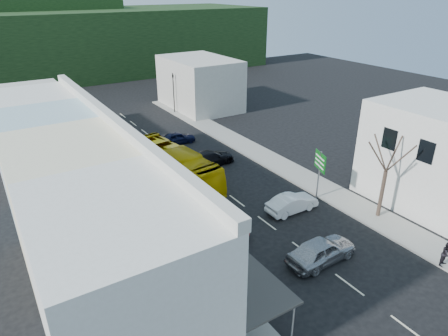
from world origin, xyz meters
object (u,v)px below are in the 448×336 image
Objects in this scene: traffic_signal at (174,93)px; car_white at (292,203)px; car_red at (220,235)px; bus at (175,166)px; pedestrian_left at (146,218)px; car_silver at (321,252)px; street_tree at (386,171)px; direction_sign at (319,176)px; pedestrian_right at (447,254)px.

car_white is at bearing 78.19° from traffic_signal.
bus is at bearing -13.54° from car_red.
pedestrian_left is at bearing 56.14° from traffic_signal.
bus is 2.64× the size of car_silver.
traffic_signal reaches higher than car_silver.
street_tree reaches higher than traffic_signal.
street_tree reaches higher than direction_sign.
pedestrian_left is 0.22× the size of street_tree.
car_red is at bearing 65.56° from traffic_signal.
pedestrian_right is at bearing 85.36° from traffic_signal.
traffic_signal is at bearing 57.76° from bus.
car_silver is 1.00× the size of car_white.
car_silver is 0.80× the size of traffic_signal.
traffic_signal is (-1.14, 33.27, -1.11)m from street_tree.
car_silver is at bearing -86.17° from bus.
direction_sign is (8.52, -9.16, 0.57)m from bus.
street_tree is (1.44, 6.17, 2.86)m from pedestrian_right.
traffic_signal is (3.89, 29.09, 2.05)m from car_white.
traffic_signal is (0.30, 39.44, 1.75)m from pedestrian_right.
street_tree is (7.60, 1.59, 3.16)m from car_silver.
car_silver is at bearing 155.96° from car_white.
pedestrian_left is (-10.64, 3.57, 0.30)m from car_white.
car_silver is 8.53m from direction_sign.
car_red is 0.60× the size of street_tree.
pedestrian_right is 0.40× the size of direction_sign.
car_red is (-4.53, 5.04, 0.00)m from car_silver.
car_red is 2.71× the size of pedestrian_left.
direction_sign is (5.66, 6.22, 1.42)m from car_silver.
pedestrian_left is 1.00× the size of pedestrian_right.
car_red is at bearing 40.17° from car_silver.
traffic_signal is (14.53, 25.52, 1.75)m from pedestrian_left.
car_white is 7.15m from car_red.
street_tree reaches higher than pedestrian_left.
bus is 2.52× the size of car_red.
street_tree reaches higher than pedestrian_right.
car_red is 5.58m from pedestrian_left.
traffic_signal is at bearing 109.00° from direction_sign.
pedestrian_right is 0.31× the size of traffic_signal.
direction_sign is 5.31m from street_tree.
car_white is 0.96× the size of car_red.
street_tree is (1.94, -4.63, 1.75)m from direction_sign.
pedestrian_left is at bearing -172.24° from direction_sign.
traffic_signal is (6.46, 34.86, 2.05)m from car_silver.
street_tree reaches higher than bus.
traffic_signal reaches higher than car_red.
pedestrian_left is 19.91m from pedestrian_right.
pedestrian_right is 0.22× the size of street_tree.
traffic_signal is (10.99, 29.82, 2.05)m from car_red.
car_silver is 2.59× the size of pedestrian_left.
pedestrian_right is (14.23, -13.93, 0.00)m from pedestrian_left.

